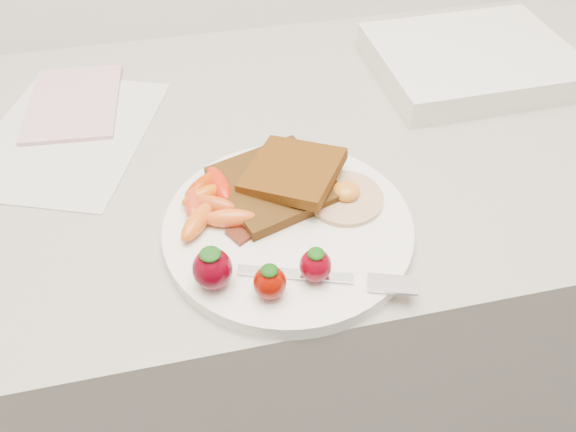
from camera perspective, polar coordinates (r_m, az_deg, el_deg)
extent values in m
cube|color=gray|center=(1.08, -1.92, -11.49)|extent=(2.00, 0.60, 0.90)
cylinder|color=white|center=(0.61, 0.00, -1.24)|extent=(0.27, 0.27, 0.02)
cube|color=black|center=(0.64, -1.37, 3.24)|extent=(0.15, 0.15, 0.01)
cube|color=#3C170A|center=(0.63, 0.49, 4.58)|extent=(0.14, 0.14, 0.02)
cylinder|color=beige|center=(0.63, 5.78, 1.84)|extent=(0.11, 0.11, 0.01)
ellipsoid|color=orange|center=(0.63, 5.93, 2.55)|extent=(0.04, 0.04, 0.02)
cube|color=black|center=(0.61, -2.11, 0.04)|extent=(0.10, 0.07, 0.00)
cube|color=#4D0F0C|center=(0.61, -0.80, 0.92)|extent=(0.10, 0.04, 0.00)
cube|color=#4A110F|center=(0.62, -1.71, 1.58)|extent=(0.09, 0.09, 0.00)
ellipsoid|color=#DE6108|center=(0.63, -8.61, 2.07)|extent=(0.05, 0.03, 0.02)
ellipsoid|color=#C64E15|center=(0.61, -7.54, 1.16)|extent=(0.06, 0.04, 0.02)
ellipsoid|color=orange|center=(0.60, -9.17, -0.52)|extent=(0.05, 0.06, 0.02)
ellipsoid|color=red|center=(0.64, -7.01, 3.19)|extent=(0.03, 0.07, 0.02)
ellipsoid|color=#BB3700|center=(0.64, -8.72, 3.01)|extent=(0.05, 0.05, 0.02)
ellipsoid|color=#E75A1C|center=(0.60, -5.89, -0.21)|extent=(0.06, 0.03, 0.02)
ellipsoid|color=red|center=(0.62, -9.55, 1.30)|extent=(0.03, 0.06, 0.02)
ellipsoid|color=#57000D|center=(0.54, -7.69, -5.36)|extent=(0.04, 0.04, 0.04)
ellipsoid|color=#13490F|center=(0.52, -7.92, -3.84)|extent=(0.02, 0.02, 0.01)
ellipsoid|color=#7A0A00|center=(0.53, -1.86, -6.77)|extent=(0.03, 0.03, 0.04)
ellipsoid|color=#0F430A|center=(0.52, -1.91, -5.55)|extent=(0.02, 0.02, 0.01)
ellipsoid|color=#6A000D|center=(0.54, 2.81, -5.06)|extent=(0.03, 0.03, 0.04)
ellipsoid|color=#124F0B|center=(0.53, 2.88, -3.83)|extent=(0.02, 0.02, 0.01)
cube|color=white|center=(0.55, 0.73, -5.91)|extent=(0.11, 0.05, 0.00)
cube|color=silver|center=(0.56, 10.56, -6.82)|extent=(0.05, 0.04, 0.00)
cube|color=silver|center=(0.80, -21.53, 7.69)|extent=(0.28, 0.32, 0.00)
cube|color=#D39FAA|center=(0.85, -20.94, 10.73)|extent=(0.13, 0.18, 0.01)
cube|color=silver|center=(0.91, 18.11, 14.79)|extent=(0.29, 0.23, 0.04)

